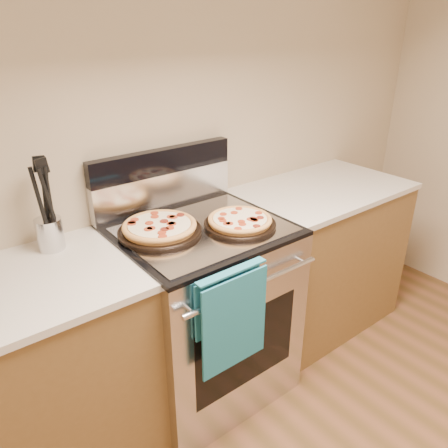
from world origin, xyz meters
TOP-DOWN VIEW (x-y plane):
  - wall_back at (0.00, 2.00)m, footprint 4.00×0.00m
  - range_body at (0.00, 1.65)m, footprint 0.76×0.68m
  - oven_window at (0.00, 1.31)m, footprint 0.56×0.01m
  - cooktop at (0.00, 1.65)m, footprint 0.76×0.68m
  - backsplash_lower at (0.00, 1.96)m, footprint 0.76×0.06m
  - backsplash_upper at (0.00, 1.96)m, footprint 0.76×0.06m
  - oven_handle at (0.00, 1.27)m, footprint 0.70×0.03m
  - dish_towel at (-0.12, 1.27)m, footprint 0.32×0.05m
  - foil_sheet at (0.00, 1.62)m, footprint 0.70×0.55m
  - cabinet_left at (-0.88, 1.68)m, footprint 1.00×0.62m
  - cabinet_right at (0.88, 1.68)m, footprint 1.00×0.62m
  - countertop_right at (0.88, 1.68)m, footprint 1.02×0.64m
  - pepperoni_pizza_back at (-0.18, 1.71)m, footprint 0.44×0.44m
  - pepperoni_pizza_front at (0.15, 1.55)m, footprint 0.39×0.39m
  - utensil_crock at (-0.59, 1.88)m, footprint 0.11×0.11m

SIDE VIEW (x-z plane):
  - cabinet_left at x=-0.88m, z-range 0.00..0.88m
  - cabinet_right at x=0.88m, z-range 0.00..0.88m
  - range_body at x=0.00m, z-range 0.00..0.90m
  - oven_window at x=0.00m, z-range 0.25..0.65m
  - dish_towel at x=-0.12m, z-range 0.49..0.91m
  - oven_handle at x=0.00m, z-range 0.79..0.81m
  - countertop_right at x=0.88m, z-range 0.88..0.91m
  - cooktop at x=0.00m, z-range 0.90..0.92m
  - foil_sheet at x=0.00m, z-range 0.92..0.93m
  - pepperoni_pizza_front at x=0.15m, z-range 0.93..0.97m
  - pepperoni_pizza_back at x=-0.18m, z-range 0.93..0.97m
  - utensil_crock at x=-0.59m, z-range 0.91..1.05m
  - backsplash_lower at x=0.00m, z-range 0.92..1.10m
  - backsplash_upper at x=0.00m, z-range 1.10..1.22m
  - wall_back at x=0.00m, z-range -0.65..3.35m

